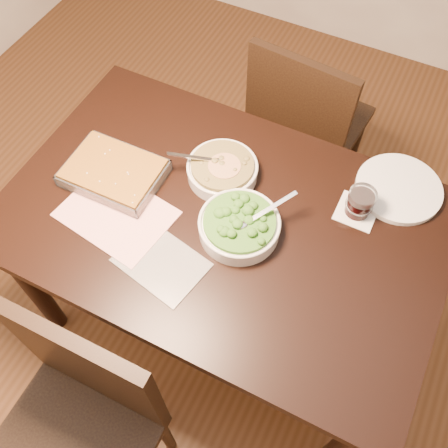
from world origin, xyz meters
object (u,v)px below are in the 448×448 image
object	(u,v)px
broccoli_bowl	(239,225)
wine_tumbler	(360,202)
table	(223,233)
chair_far	(304,123)
stew_bowl	(222,169)
dinner_plate	(399,188)
baking_dish	(114,173)
chair_near	(79,421)

from	to	relation	value
broccoli_bowl	wine_tumbler	size ratio (longest dim) A/B	2.73
table	chair_far	world-z (taller)	chair_far
stew_bowl	dinner_plate	size ratio (longest dim) A/B	0.88
stew_bowl	baking_dish	distance (m)	0.36
broccoli_bowl	dinner_plate	bearing A→B (deg)	43.29
table	wine_tumbler	distance (m)	0.45
baking_dish	dinner_plate	bearing A→B (deg)	22.53
broccoli_bowl	chair_near	world-z (taller)	chair_near
stew_bowl	baking_dish	xyz separation A→B (m)	(-0.31, -0.17, -0.01)
wine_tumbler	chair_far	xyz separation A→B (m)	(-0.35, 0.51, -0.29)
broccoli_bowl	stew_bowl	bearing A→B (deg)	130.01
table	broccoli_bowl	distance (m)	0.15
table	chair_far	bearing A→B (deg)	87.89
chair_near	chair_far	bearing A→B (deg)	83.53
table	dinner_plate	xyz separation A→B (m)	(0.47, 0.36, 0.10)
table	wine_tumbler	world-z (taller)	wine_tumbler
stew_bowl	broccoli_bowl	world-z (taller)	broccoli_bowl
stew_bowl	table	bearing A→B (deg)	-63.23
stew_bowl	broccoli_bowl	size ratio (longest dim) A/B	0.94
wine_tumbler	chair_near	xyz separation A→B (m)	(-0.49, -0.91, -0.27)
table	stew_bowl	distance (m)	0.21
broccoli_bowl	baking_dish	size ratio (longest dim) A/B	0.83
dinner_plate	chair_near	size ratio (longest dim) A/B	0.29
chair_near	table	bearing A→B (deg)	79.63
table	chair_near	distance (m)	0.72
table	broccoli_bowl	bearing A→B (deg)	-16.63
dinner_plate	broccoli_bowl	bearing A→B (deg)	-136.71
table	stew_bowl	world-z (taller)	stew_bowl
baking_dish	dinner_plate	xyz separation A→B (m)	(0.86, 0.37, -0.02)
baking_dish	chair_far	world-z (taller)	chair_far
chair_near	chair_far	size ratio (longest dim) A/B	1.04
chair_near	dinner_plate	bearing A→B (deg)	60.31
table	stew_bowl	xyz separation A→B (m)	(-0.08, 0.15, 0.13)
dinner_plate	baking_dish	bearing A→B (deg)	-156.55
table	baking_dish	bearing A→B (deg)	-177.55
stew_bowl	dinner_plate	bearing A→B (deg)	20.53
baking_dish	wine_tumbler	bearing A→B (deg)	15.84
broccoli_bowl	dinner_plate	world-z (taller)	broccoli_bowl
broccoli_bowl	table	bearing A→B (deg)	163.37
baking_dish	chair_near	bearing A→B (deg)	-69.27
wine_tumbler	dinner_plate	bearing A→B (deg)	56.37
broccoli_bowl	chair_near	distance (m)	0.75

